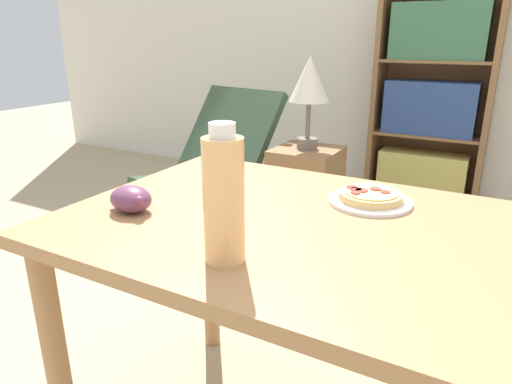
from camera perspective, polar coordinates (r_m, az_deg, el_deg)
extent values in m
cube|color=silver|center=(3.58, 24.56, 19.23)|extent=(8.00, 0.05, 2.60)
cube|color=#A37549|center=(1.09, 7.38, -4.85)|extent=(1.22, 0.81, 0.03)
cylinder|color=#A37549|center=(1.36, -23.49, -19.94)|extent=(0.06, 0.06, 0.73)
cylinder|color=#A37549|center=(1.77, -5.79, -8.72)|extent=(0.06, 0.06, 0.73)
cylinder|color=white|center=(1.25, 14.04, -1.13)|extent=(0.22, 0.22, 0.01)
cylinder|color=#DBB26B|center=(1.24, 14.09, -0.48)|extent=(0.17, 0.17, 0.02)
cylinder|color=#EACC7A|center=(1.24, 14.14, 0.04)|extent=(0.14, 0.14, 0.00)
cylinder|color=#A83328|center=(1.21, 12.34, -0.09)|extent=(0.03, 0.03, 0.00)
cylinder|color=#A83328|center=(1.25, 14.72, 0.37)|extent=(0.03, 0.03, 0.00)
cylinder|color=#A83328|center=(1.23, 15.87, 0.02)|extent=(0.03, 0.03, 0.00)
cylinder|color=#A83328|center=(1.24, 12.38, 0.33)|extent=(0.03, 0.03, 0.00)
cylinder|color=#A83328|center=(1.23, 13.07, 0.21)|extent=(0.03, 0.03, 0.00)
cylinder|color=#A83328|center=(1.25, 11.91, 0.62)|extent=(0.03, 0.03, 0.00)
ellipsoid|color=#6B3856|center=(1.18, -15.37, -0.84)|extent=(0.11, 0.09, 0.07)
sphere|color=#6B3856|center=(1.20, -13.92, -0.43)|extent=(0.03, 0.03, 0.03)
sphere|color=#6B3856|center=(1.21, -16.86, -0.45)|extent=(0.03, 0.03, 0.03)
sphere|color=#6B3856|center=(1.20, -16.34, -0.27)|extent=(0.02, 0.02, 0.02)
sphere|color=#6B3856|center=(1.22, -15.29, 0.11)|extent=(0.02, 0.02, 0.02)
sphere|color=#6B3856|center=(1.17, -14.77, -0.59)|extent=(0.03, 0.03, 0.03)
sphere|color=#6B3856|center=(1.14, -14.37, -1.09)|extent=(0.02, 0.02, 0.02)
sphere|color=#6B3856|center=(1.21, -15.39, -1.02)|extent=(0.03, 0.03, 0.03)
sphere|color=#6B3856|center=(1.22, -17.30, -0.97)|extent=(0.02, 0.02, 0.02)
sphere|color=#6B3856|center=(1.21, -15.15, 0.17)|extent=(0.02, 0.02, 0.02)
sphere|color=#6B3856|center=(1.16, -13.88, -1.37)|extent=(0.02, 0.02, 0.02)
sphere|color=#6B3856|center=(1.18, -15.64, -1.70)|extent=(0.02, 0.02, 0.02)
cylinder|color=#EFB270|center=(0.87, -4.04, -1.19)|extent=(0.08, 0.08, 0.25)
cylinder|color=white|center=(0.83, -4.26, 7.72)|extent=(0.05, 0.05, 0.03)
cube|color=slate|center=(2.80, -6.40, -5.06)|extent=(0.64, 0.64, 0.10)
cube|color=#334733|center=(2.63, -7.63, 0.52)|extent=(0.67, 0.60, 0.14)
cube|color=#334733|center=(2.78, -3.46, 6.87)|extent=(0.66, 0.51, 0.55)
cube|color=brown|center=(3.51, 15.08, 11.58)|extent=(0.04, 0.31, 1.54)
cube|color=brown|center=(3.41, 27.25, 9.95)|extent=(0.04, 0.31, 1.54)
cube|color=brown|center=(3.59, 21.46, 11.08)|extent=(0.77, 0.01, 1.54)
cube|color=brown|center=(3.61, 19.70, -1.00)|extent=(0.70, 0.30, 0.02)
cube|color=#CCBC5B|center=(3.53, 19.97, 1.79)|extent=(0.60, 0.22, 0.36)
cube|color=brown|center=(3.48, 20.61, 6.77)|extent=(0.70, 0.30, 0.02)
cube|color=navy|center=(3.43, 20.91, 9.80)|extent=(0.60, 0.22, 0.36)
cube|color=brown|center=(3.42, 21.60, 14.97)|extent=(0.70, 0.30, 0.02)
cube|color=#3D704C|center=(3.39, 21.94, 18.14)|extent=(0.60, 0.22, 0.36)
cube|color=brown|center=(2.57, 6.14, -1.18)|extent=(0.34, 0.34, 0.61)
cylinder|color=#665B51|center=(2.48, 6.41, 6.06)|extent=(0.11, 0.11, 0.06)
cylinder|color=#665B51|center=(2.45, 6.52, 8.92)|extent=(0.02, 0.02, 0.19)
cone|color=beige|center=(2.42, 6.71, 13.87)|extent=(0.21, 0.21, 0.23)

